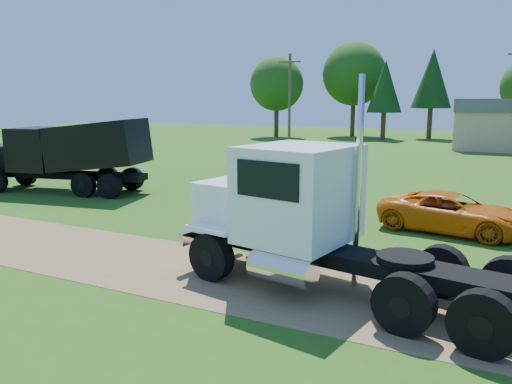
% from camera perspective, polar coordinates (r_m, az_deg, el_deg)
% --- Properties ---
extents(ground, '(140.00, 140.00, 0.00)m').
position_cam_1_polar(ground, '(13.00, 1.23, -10.42)').
color(ground, '#325A13').
rests_on(ground, ground).
extents(dirt_track, '(120.00, 4.20, 0.01)m').
position_cam_1_polar(dirt_track, '(13.00, 1.23, -10.40)').
color(dirt_track, brown).
rests_on(dirt_track, ground).
extents(white_semi_tractor, '(8.88, 4.26, 5.24)m').
position_cam_1_polar(white_semi_tractor, '(12.59, 5.18, -2.64)').
color(white_semi_tractor, black).
rests_on(white_semi_tractor, ground).
extents(black_dump_truck, '(8.81, 4.37, 3.74)m').
position_cam_1_polar(black_dump_truck, '(26.88, -20.42, 4.35)').
color(black_dump_truck, black).
rests_on(black_dump_truck, ground).
extents(orange_pickup, '(5.31, 3.05, 1.39)m').
position_cam_1_polar(orange_pickup, '(19.00, 21.49, -2.22)').
color(orange_pickup, '#D46509').
rests_on(orange_pickup, ground).
extents(tan_shed, '(6.20, 5.40, 4.70)m').
position_cam_1_polar(tan_shed, '(51.06, 25.28, 7.06)').
color(tan_shed, tan).
rests_on(tan_shed, ground).
extents(tree_row, '(55.61, 13.59, 11.71)m').
position_cam_1_polar(tree_row, '(60.64, 22.61, 11.77)').
color(tree_row, '#3B2C18').
rests_on(tree_row, ground).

